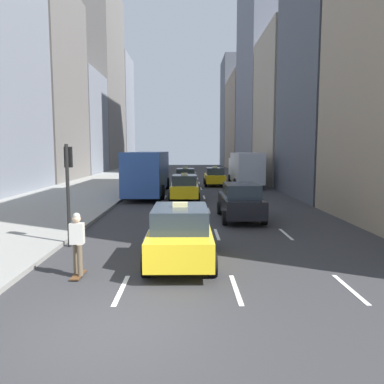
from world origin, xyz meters
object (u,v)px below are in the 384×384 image
(taxi_fourth, at_px, (215,177))
(city_bus, at_px, (149,171))
(taxi_second, at_px, (185,178))
(taxi_third, at_px, (184,187))
(box_truck, at_px, (245,168))
(taxi_lead, at_px, (180,234))
(skateboarder, at_px, (77,242))
(traffic_light_pole, at_px, (68,178))
(sedan_black_near, at_px, (240,201))

(taxi_fourth, height_order, city_bus, city_bus)
(taxi_second, height_order, city_bus, city_bus)
(taxi_third, xyz_separation_m, box_truck, (5.60, 9.78, 0.83))
(taxi_third, bearing_deg, city_bus, 127.09)
(taxi_lead, relative_size, taxi_fourth, 1.00)
(skateboarder, bearing_deg, traffic_light_pole, 110.51)
(taxi_fourth, relative_size, traffic_light_pole, 1.22)
(traffic_light_pole, bearing_deg, taxi_second, 79.44)
(city_bus, bearing_deg, box_truck, 35.75)
(taxi_second, distance_m, skateboarder, 24.62)
(taxi_second, relative_size, taxi_fourth, 1.00)
(taxi_fourth, distance_m, box_truck, 2.98)
(taxi_fourth, height_order, box_truck, box_truck)
(city_bus, distance_m, skateboarder, 19.25)
(box_truck, height_order, skateboarder, box_truck)
(taxi_fourth, distance_m, traffic_light_pole, 23.63)
(taxi_third, distance_m, skateboarder, 15.75)
(taxi_second, bearing_deg, sedan_black_near, -80.18)
(taxi_third, height_order, traffic_light_pole, traffic_light_pole)
(skateboarder, distance_m, traffic_light_pole, 3.78)
(skateboarder, bearing_deg, taxi_lead, 25.09)
(taxi_second, bearing_deg, skateboarder, -96.36)
(taxi_second, relative_size, city_bus, 0.38)
(taxi_second, xyz_separation_m, box_truck, (5.60, 0.82, 0.83))
(taxi_second, bearing_deg, box_truck, 8.34)
(sedan_black_near, distance_m, city_bus, 12.34)
(taxi_third, relative_size, skateboarder, 2.52)
(city_bus, relative_size, traffic_light_pole, 3.22)
(city_bus, relative_size, box_truck, 1.38)
(sedan_black_near, bearing_deg, city_bus, 117.14)
(traffic_light_pole, bearing_deg, sedan_black_near, 36.56)
(taxi_lead, height_order, sedan_black_near, taxi_lead)
(taxi_fourth, xyz_separation_m, box_truck, (2.80, -0.59, 0.83))
(taxi_lead, xyz_separation_m, taxi_fourth, (2.80, 24.60, 0.00))
(taxi_second, relative_size, taxi_third, 1.00)
(skateboarder, relative_size, traffic_light_pole, 0.48)
(skateboarder, bearing_deg, taxi_second, 83.64)
(taxi_second, relative_size, box_truck, 0.52)
(taxi_second, relative_size, traffic_light_pole, 1.22)
(taxi_third, distance_m, traffic_light_pole, 12.95)
(taxi_lead, xyz_separation_m, traffic_light_pole, (-3.95, 2.00, 1.53))
(box_truck, height_order, traffic_light_pole, traffic_light_pole)
(taxi_lead, distance_m, taxi_fourth, 24.75)
(skateboarder, height_order, traffic_light_pole, traffic_light_pole)
(taxi_lead, bearing_deg, skateboarder, -154.91)
(city_bus, bearing_deg, sedan_black_near, -62.86)
(taxi_lead, height_order, taxi_fourth, same)
(box_truck, bearing_deg, taxi_third, -119.80)
(box_truck, relative_size, traffic_light_pole, 2.33)
(taxi_lead, distance_m, city_bus, 18.19)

